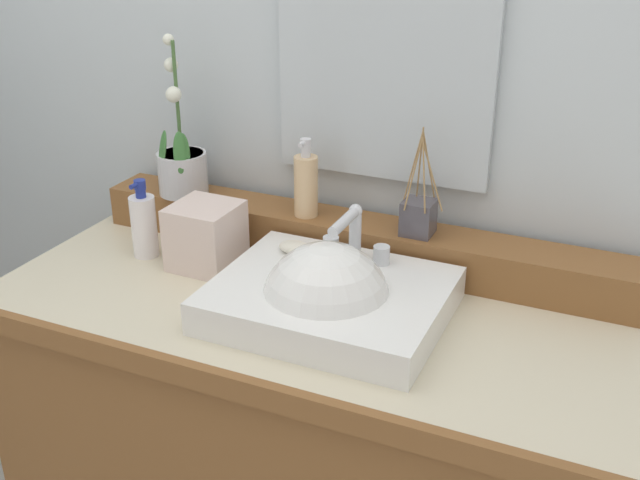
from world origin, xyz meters
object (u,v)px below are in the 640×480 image
(sink_basin, at_px, (328,303))
(reed_diffuser, at_px, (418,216))
(lotion_bottle, at_px, (144,224))
(tissue_box, at_px, (206,236))
(potted_plant, at_px, (182,164))
(soap_dispenser, at_px, (306,184))
(soap_bar, at_px, (296,248))

(sink_basin, relative_size, reed_diffuser, 1.89)
(lotion_bottle, distance_m, tissue_box, 0.15)
(potted_plant, height_order, soap_dispenser, potted_plant)
(sink_basin, relative_size, soap_bar, 5.97)
(sink_basin, distance_m, soap_bar, 0.16)
(soap_bar, relative_size, potted_plant, 0.20)
(soap_bar, height_order, tissue_box, tissue_box)
(soap_dispenser, height_order, reed_diffuser, reed_diffuser)
(tissue_box, bearing_deg, sink_basin, -16.80)
(sink_basin, bearing_deg, tissue_box, 163.20)
(potted_plant, bearing_deg, sink_basin, -27.36)
(soap_bar, distance_m, reed_diffuser, 0.25)
(soap_bar, relative_size, soap_dispenser, 0.42)
(soap_bar, relative_size, reed_diffuser, 0.32)
(tissue_box, bearing_deg, soap_dispenser, 40.65)
(sink_basin, distance_m, reed_diffuser, 0.27)
(soap_dispenser, height_order, lotion_bottle, soap_dispenser)
(lotion_bottle, relative_size, tissue_box, 1.27)
(soap_dispenser, bearing_deg, sink_basin, -56.95)
(potted_plant, xyz_separation_m, tissue_box, (0.15, -0.14, -0.09))
(potted_plant, height_order, lotion_bottle, potted_plant)
(sink_basin, bearing_deg, potted_plant, 152.64)
(reed_diffuser, bearing_deg, tissue_box, -160.66)
(sink_basin, xyz_separation_m, soap_dispenser, (-0.15, 0.24, 0.13))
(sink_basin, height_order, tissue_box, sink_basin)
(sink_basin, relative_size, soap_dispenser, 2.50)
(lotion_bottle, bearing_deg, soap_bar, 3.16)
(reed_diffuser, height_order, tissue_box, reed_diffuser)
(sink_basin, xyz_separation_m, lotion_bottle, (-0.46, 0.08, 0.04))
(potted_plant, distance_m, tissue_box, 0.22)
(sink_basin, height_order, potted_plant, potted_plant)
(potted_plant, xyz_separation_m, lotion_bottle, (-0.00, -0.15, -0.09))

